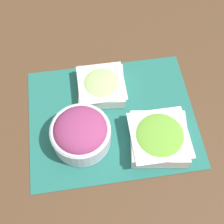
% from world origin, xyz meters
% --- Properties ---
extents(ground_plane, '(3.00, 3.00, 0.00)m').
position_xyz_m(ground_plane, '(0.00, 0.00, 0.00)').
color(ground_plane, '#513823').
extents(placemat, '(0.49, 0.39, 0.00)m').
position_xyz_m(placemat, '(0.00, 0.00, 0.00)').
color(placemat, '#236B60').
rests_on(placemat, ground_plane).
extents(cucumber_bowl, '(0.15, 0.15, 0.05)m').
position_xyz_m(cucumber_bowl, '(0.02, -0.10, 0.03)').
color(cucumber_bowl, silver).
rests_on(cucumber_bowl, placemat).
extents(onion_bowl, '(0.16, 0.16, 0.10)m').
position_xyz_m(onion_bowl, '(0.09, 0.06, 0.05)').
color(onion_bowl, silver).
rests_on(onion_bowl, placemat).
extents(lettuce_bowl, '(0.17, 0.17, 0.06)m').
position_xyz_m(lettuce_bowl, '(-0.12, 0.10, 0.04)').
color(lettuce_bowl, white).
rests_on(lettuce_bowl, placemat).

